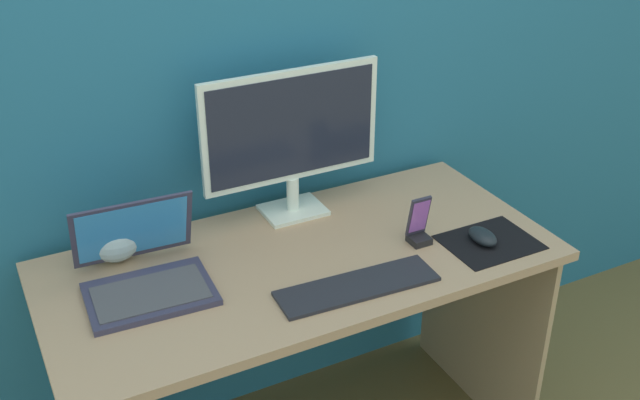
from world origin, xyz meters
TOP-DOWN VIEW (x-y plane):
  - wall_back at (0.00, 0.38)m, footprint 6.00×0.04m
  - desk at (0.00, 0.00)m, footprint 1.37×0.64m
  - monitor at (0.09, 0.23)m, footprint 0.54×0.14m
  - laptop at (-0.41, 0.06)m, footprint 0.32×0.31m
  - fishbowl at (-0.44, 0.22)m, footprint 0.14×0.14m
  - keyboard_external at (0.06, -0.19)m, footprint 0.42×0.14m
  - mousepad at (0.49, -0.17)m, footprint 0.25×0.20m
  - mouse at (0.48, -0.16)m, footprint 0.06×0.10m
  - phone_in_dock at (0.32, -0.08)m, footprint 0.06×0.05m

SIDE VIEW (x-z plane):
  - desk at x=0.00m, z-range 0.22..0.97m
  - mousepad at x=0.49m, z-range 0.75..0.76m
  - keyboard_external at x=0.06m, z-range 0.75..0.76m
  - mouse at x=0.48m, z-range 0.76..0.79m
  - laptop at x=-0.41m, z-range 0.69..0.90m
  - phone_in_dock at x=0.32m, z-range 0.73..0.87m
  - fishbowl at x=-0.44m, z-range 0.75..0.89m
  - monitor at x=0.09m, z-range 0.78..1.22m
  - wall_back at x=0.00m, z-range 0.00..2.50m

